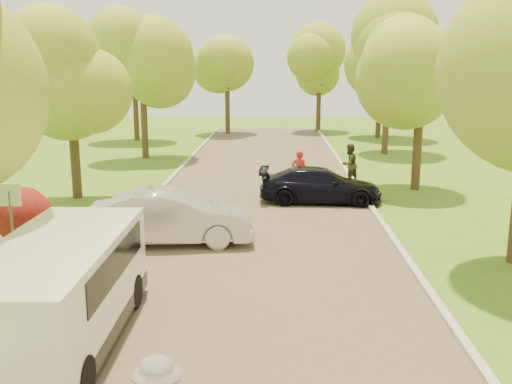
# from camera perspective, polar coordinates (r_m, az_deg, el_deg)

# --- Properties ---
(ground) EXTENTS (100.00, 100.00, 0.00)m
(ground) POSITION_cam_1_polar(r_m,az_deg,el_deg) (10.46, -1.74, -15.64)
(ground) COLOR #426C19
(ground) RESTS_ON ground
(road) EXTENTS (8.00, 60.00, 0.01)m
(road) POSITION_cam_1_polar(r_m,az_deg,el_deg) (17.91, -0.11, -3.57)
(road) COLOR #4C4438
(road) RESTS_ON ground
(curb_left) EXTENTS (0.18, 60.00, 0.12)m
(curb_left) POSITION_cam_1_polar(r_m,az_deg,el_deg) (18.49, -12.78, -3.20)
(curb_left) COLOR #B2AD9E
(curb_left) RESTS_ON ground
(curb_right) EXTENTS (0.18, 60.00, 0.12)m
(curb_right) POSITION_cam_1_polar(r_m,az_deg,el_deg) (18.21, 12.75, -3.43)
(curb_right) COLOR #B2AD9E
(curb_right) RESTS_ON ground
(street_sign) EXTENTS (0.55, 0.06, 2.17)m
(street_sign) POSITION_cam_1_polar(r_m,az_deg,el_deg) (15.07, -23.33, -1.52)
(street_sign) COLOR #59595E
(street_sign) RESTS_ON ground
(red_shrub) EXTENTS (1.70, 1.70, 1.95)m
(red_shrub) POSITION_cam_1_polar(r_m,az_deg,el_deg) (16.70, -22.60, -1.83)
(red_shrub) COLOR #382619
(red_shrub) RESTS_ON ground
(tree_l_midb) EXTENTS (4.30, 4.20, 6.62)m
(tree_l_midb) POSITION_cam_1_polar(r_m,az_deg,el_deg) (22.49, -17.69, 10.92)
(tree_l_midb) COLOR #382619
(tree_l_midb) RESTS_ON ground
(tree_l_far) EXTENTS (4.92, 4.80, 7.79)m
(tree_l_far) POSITION_cam_1_polar(r_m,az_deg,el_deg) (32.00, -10.99, 13.08)
(tree_l_far) COLOR #382619
(tree_l_far) RESTS_ON ground
(tree_r_midb) EXTENTS (4.51, 4.40, 7.01)m
(tree_r_midb) POSITION_cam_1_polar(r_m,az_deg,el_deg) (23.98, 16.73, 11.73)
(tree_r_midb) COLOR #382619
(tree_r_midb) RESTS_ON ground
(tree_r_far) EXTENTS (5.33, 5.20, 8.34)m
(tree_r_far) POSITION_cam_1_polar(r_m,az_deg,el_deg) (33.89, 13.58, 13.52)
(tree_r_far) COLOR #382619
(tree_r_far) RESTS_ON ground
(tree_bg_a) EXTENTS (5.12, 5.00, 7.72)m
(tree_bg_a) POSITION_cam_1_polar(r_m,az_deg,el_deg) (40.33, -11.82, 12.61)
(tree_bg_a) COLOR #382619
(tree_bg_a) RESTS_ON ground
(tree_bg_b) EXTENTS (5.12, 5.00, 7.95)m
(tree_bg_b) POSITION_cam_1_polar(r_m,az_deg,el_deg) (41.92, 12.72, 12.86)
(tree_bg_b) COLOR #382619
(tree_bg_b) RESTS_ON ground
(tree_bg_c) EXTENTS (4.92, 4.80, 7.33)m
(tree_bg_c) POSITION_cam_1_polar(r_m,az_deg,el_deg) (43.36, -2.62, 12.42)
(tree_bg_c) COLOR #382619
(tree_bg_c) RESTS_ON ground
(tree_bg_d) EXTENTS (5.12, 5.00, 7.72)m
(tree_bg_d) POSITION_cam_1_polar(r_m,az_deg,el_deg) (45.37, 6.66, 12.72)
(tree_bg_d) COLOR #382619
(tree_bg_d) RESTS_ON ground
(minivan) EXTENTS (2.13, 5.25, 1.95)m
(minivan) POSITION_cam_1_polar(r_m,az_deg,el_deg) (10.83, -19.11, -9.36)
(minivan) COLOR white
(minivan) RESTS_ON ground
(silver_sedan) EXTENTS (4.77, 2.03, 1.53)m
(silver_sedan) POSITION_cam_1_polar(r_m,az_deg,el_deg) (16.34, -8.51, -2.51)
(silver_sedan) COLOR #B7B8BC
(silver_sedan) RESTS_ON ground
(dark_sedan) EXTENTS (4.58, 2.02, 1.31)m
(dark_sedan) POSITION_cam_1_polar(r_m,az_deg,el_deg) (21.26, 6.44, 0.69)
(dark_sedan) COLOR black
(dark_sedan) RESTS_ON ground
(person_striped) EXTENTS (0.70, 0.54, 1.73)m
(person_striped) POSITION_cam_1_polar(r_m,az_deg,el_deg) (22.75, 4.34, 2.03)
(person_striped) COLOR red
(person_striped) RESTS_ON ground
(person_olive) EXTENTS (1.07, 1.05, 1.74)m
(person_olive) POSITION_cam_1_polar(r_m,az_deg,el_deg) (24.78, 9.30, 2.77)
(person_olive) COLOR #32341F
(person_olive) RESTS_ON ground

